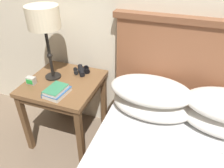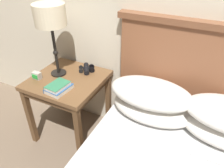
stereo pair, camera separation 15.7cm
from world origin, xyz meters
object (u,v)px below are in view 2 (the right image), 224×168
table_lamp (50,18)px  book_stacked_on_top (58,86)px  book_on_nightstand (59,88)px  nightstand (68,86)px  alarm_clock (37,76)px  binoculars_pair (87,69)px

table_lamp → book_stacked_on_top: bearing=-53.0°
book_on_nightstand → nightstand: bearing=106.4°
nightstand → book_on_nightstand: bearing=-73.6°
book_on_nightstand → alarm_clock: 0.27m
alarm_clock → nightstand: bearing=28.2°
book_on_nightstand → book_stacked_on_top: (-0.00, -0.01, 0.03)m
book_stacked_on_top → alarm_clock: bearing=166.9°
book_on_nightstand → alarm_clock: bearing=168.2°
book_on_nightstand → alarm_clock: alarm_clock is taller
table_lamp → alarm_clock: bearing=-126.7°
book_stacked_on_top → binoculars_pair: 0.36m
nightstand → alarm_clock: size_ratio=8.77×
table_lamp → alarm_clock: (-0.11, -0.15, -0.45)m
table_lamp → nightstand: bearing=-15.3°
table_lamp → book_stacked_on_top: table_lamp is taller
book_on_nightstand → binoculars_pair: 0.35m
book_on_nightstand → table_lamp: bearing=128.3°
book_stacked_on_top → alarm_clock: alarm_clock is taller
nightstand → table_lamp: size_ratio=1.05×
book_stacked_on_top → binoculars_pair: size_ratio=1.15×
nightstand → binoculars_pair: 0.22m
book_on_nightstand → binoculars_pair: (0.03, 0.35, 0.01)m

